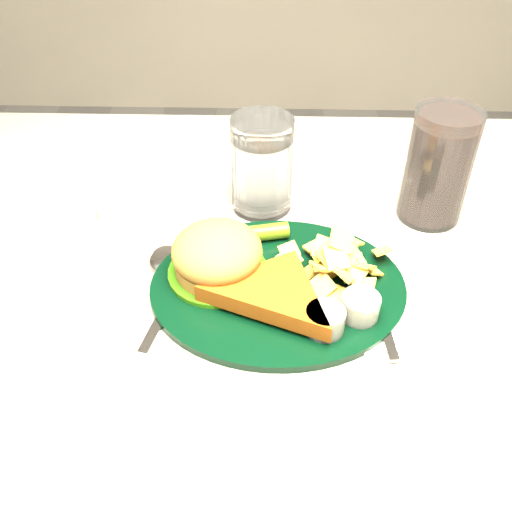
{
  "coord_description": "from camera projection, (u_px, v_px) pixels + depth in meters",
  "views": [
    {
      "loc": [
        0.0,
        -0.51,
        1.2
      ],
      "look_at": [
        -0.01,
        -0.04,
        0.8
      ],
      "focal_mm": 40.0,
      "sensor_mm": 36.0,
      "label": 1
    }
  ],
  "objects": [
    {
      "name": "table",
      "position": [
        263.0,
        442.0,
        0.92
      ],
      "size": [
        1.2,
        0.8,
        0.75
      ],
      "primitive_type": null,
      "color": "#9E988F",
      "rests_on": "ground"
    },
    {
      "name": "ramekin",
      "position": [
        111.0,
        209.0,
        0.75
      ],
      "size": [
        0.04,
        0.04,
        0.02
      ],
      "primitive_type": "cylinder",
      "rotation": [
        0.0,
        0.0,
        0.26
      ],
      "color": "silver",
      "rests_on": "table"
    },
    {
      "name": "spoon",
      "position": [
        165.0,
        309.0,
        0.62
      ],
      "size": [
        0.08,
        0.18,
        0.01
      ],
      "primitive_type": null,
      "rotation": [
        0.0,
        0.0,
        -0.22
      ],
      "color": "white",
      "rests_on": "table"
    },
    {
      "name": "dinner_plate",
      "position": [
        279.0,
        268.0,
        0.63
      ],
      "size": [
        0.3,
        0.25,
        0.07
      ],
      "primitive_type": null,
      "rotation": [
        0.0,
        0.0,
        0.05
      ],
      "color": "black",
      "rests_on": "table"
    },
    {
      "name": "cola_glass",
      "position": [
        438.0,
        167.0,
        0.71
      ],
      "size": [
        0.11,
        0.11,
        0.15
      ],
      "primitive_type": "cylinder",
      "rotation": [
        0.0,
        0.0,
        0.38
      ],
      "color": "black",
      "rests_on": "table"
    },
    {
      "name": "fork_napkin",
      "position": [
        380.0,
        312.0,
        0.62
      ],
      "size": [
        0.13,
        0.16,
        0.01
      ],
      "primitive_type": null,
      "rotation": [
        0.0,
        0.0,
        0.08
      ],
      "color": "white",
      "rests_on": "table"
    },
    {
      "name": "water_glass",
      "position": [
        262.0,
        165.0,
        0.74
      ],
      "size": [
        0.1,
        0.1,
        0.13
      ],
      "primitive_type": "cylinder",
      "rotation": [
        0.0,
        0.0,
        -0.24
      ],
      "color": "white",
      "rests_on": "table"
    },
    {
      "name": "wrapped_straw",
      "position": [
        284.0,
        203.0,
        0.78
      ],
      "size": [
        0.19,
        0.09,
        0.01
      ],
      "primitive_type": null,
      "rotation": [
        0.0,
        0.0,
        0.19
      ],
      "color": "white",
      "rests_on": "table"
    }
  ]
}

